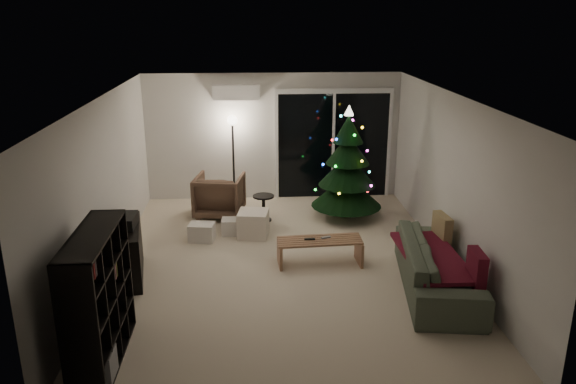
# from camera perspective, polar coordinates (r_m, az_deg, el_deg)

# --- Properties ---
(room) EXTENTS (6.50, 7.51, 2.60)m
(room) POSITION_cam_1_polar(r_m,az_deg,el_deg) (9.53, 1.66, 2.04)
(room) COLOR beige
(room) RESTS_ON ground
(bookshelf) EXTENTS (0.38, 1.47, 1.47)m
(bookshelf) POSITION_cam_1_polar(r_m,az_deg,el_deg) (6.38, -20.28, -10.20)
(bookshelf) COLOR black
(bookshelf) RESTS_ON floor
(media_cabinet) EXTENTS (0.66, 1.29, 0.77)m
(media_cabinet) POSITION_cam_1_polar(r_m,az_deg,el_deg) (8.28, -16.28, -5.87)
(media_cabinet) COLOR black
(media_cabinet) RESTS_ON floor
(stereo) EXTENTS (0.39, 0.46, 0.16)m
(stereo) POSITION_cam_1_polar(r_m,az_deg,el_deg) (8.11, -16.57, -2.85)
(stereo) COLOR black
(stereo) RESTS_ON media_cabinet
(armchair) EXTENTS (0.97, 0.99, 0.79)m
(armchair) POSITION_cam_1_polar(r_m,az_deg,el_deg) (10.37, -6.97, -0.37)
(armchair) COLOR brown
(armchair) RESTS_ON floor
(ottoman) EXTENTS (0.55, 0.55, 0.44)m
(ottoman) POSITION_cam_1_polar(r_m,az_deg,el_deg) (9.44, -3.55, -3.25)
(ottoman) COLOR beige
(ottoman) RESTS_ON floor
(cardboard_box_a) EXTENTS (0.45, 0.37, 0.29)m
(cardboard_box_a) POSITION_cam_1_polar(r_m,az_deg,el_deg) (9.38, -8.75, -4.05)
(cardboard_box_a) COLOR white
(cardboard_box_a) RESTS_ON floor
(cardboard_box_b) EXTENTS (0.39, 0.30, 0.27)m
(cardboard_box_b) POSITION_cam_1_polar(r_m,az_deg,el_deg) (9.59, -5.59, -3.51)
(cardboard_box_b) COLOR white
(cardboard_box_b) RESTS_ON floor
(side_table) EXTENTS (0.48, 0.48, 0.48)m
(side_table) POSITION_cam_1_polar(r_m,az_deg,el_deg) (10.12, -2.49, -1.63)
(side_table) COLOR black
(side_table) RESTS_ON floor
(floor_lamp) EXTENTS (0.27, 0.27, 1.67)m
(floor_lamp) POSITION_cam_1_polar(r_m,az_deg,el_deg) (10.95, -5.56, 3.08)
(floor_lamp) COLOR black
(floor_lamp) RESTS_ON floor
(sofa) EXTENTS (1.23, 2.41, 0.67)m
(sofa) POSITION_cam_1_polar(r_m,az_deg,el_deg) (7.90, 14.98, -7.31)
(sofa) COLOR #394133
(sofa) RESTS_ON floor
(sofa_throw) EXTENTS (0.72, 1.66, 0.06)m
(sofa_throw) POSITION_cam_1_polar(r_m,az_deg,el_deg) (7.81, 14.37, -6.36)
(sofa_throw) COLOR #430E1B
(sofa_throw) RESTS_ON sofa
(cushion_a) EXTENTS (0.17, 0.45, 0.44)m
(cushion_a) POSITION_cam_1_polar(r_m,az_deg,el_deg) (8.44, 15.37, -3.68)
(cushion_a) COLOR #A08663
(cushion_a) RESTS_ON sofa
(cushion_b) EXTENTS (0.16, 0.45, 0.44)m
(cushion_b) POSITION_cam_1_polar(r_m,az_deg,el_deg) (7.32, 18.61, -7.38)
(cushion_b) COLOR #430E1B
(cushion_b) RESTS_ON sofa
(coffee_table) EXTENTS (1.28, 0.51, 0.40)m
(coffee_table) POSITION_cam_1_polar(r_m,az_deg,el_deg) (8.43, 3.22, -6.08)
(coffee_table) COLOR #9E674B
(coffee_table) RESTS_ON floor
(remote_a) EXTENTS (0.16, 0.05, 0.02)m
(remote_a) POSITION_cam_1_polar(r_m,az_deg,el_deg) (8.33, 2.22, -4.80)
(remote_a) COLOR black
(remote_a) RESTS_ON coffee_table
(remote_b) EXTENTS (0.15, 0.09, 0.02)m
(remote_b) POSITION_cam_1_polar(r_m,az_deg,el_deg) (8.40, 3.88, -4.62)
(remote_b) COLOR slate
(remote_b) RESTS_ON coffee_table
(christmas_tree) EXTENTS (1.53, 1.53, 2.07)m
(christmas_tree) POSITION_cam_1_polar(r_m,az_deg,el_deg) (10.09, 6.06, 2.94)
(christmas_tree) COLOR black
(christmas_tree) RESTS_ON floor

